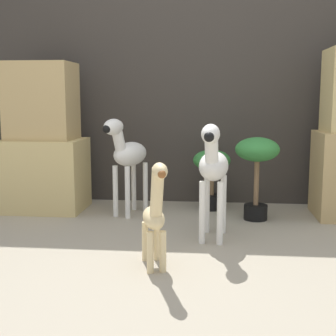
{
  "coord_description": "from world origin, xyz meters",
  "views": [
    {
      "loc": [
        0.14,
        -2.31,
        0.89
      ],
      "look_at": [
        -0.18,
        0.89,
        0.41
      ],
      "focal_mm": 50.0,
      "sensor_mm": 36.0,
      "label": 1
    }
  ],
  "objects": [
    {
      "name": "potted_palm_front",
      "position": [
        0.12,
        1.38,
        0.34
      ],
      "size": [
        0.3,
        0.3,
        0.48
      ],
      "color": "black",
      "rests_on": "ground_plane"
    },
    {
      "name": "zebra_left",
      "position": [
        -0.52,
        1.13,
        0.47
      ],
      "size": [
        0.33,
        0.51,
        0.74
      ],
      "color": "white",
      "rests_on": "ground_plane"
    },
    {
      "name": "zebra_right",
      "position": [
        0.13,
        0.56,
        0.47
      ],
      "size": [
        0.22,
        0.51,
        0.74
      ],
      "color": "white",
      "rests_on": "ground_plane"
    },
    {
      "name": "giraffe_figurine",
      "position": [
        -0.16,
        0.02,
        0.3
      ],
      "size": [
        0.2,
        0.41,
        0.59
      ],
      "color": "beige",
      "rests_on": "ground_plane"
    },
    {
      "name": "potted_palm_back",
      "position": [
        0.44,
        1.1,
        0.44
      ],
      "size": [
        0.32,
        0.32,
        0.61
      ],
      "color": "black",
      "rests_on": "ground_plane"
    },
    {
      "name": "wall_back",
      "position": [
        0.0,
        1.68,
        1.1
      ],
      "size": [
        6.4,
        0.08,
        2.2
      ],
      "color": "#38332D",
      "rests_on": "ground_plane"
    },
    {
      "name": "rock_pillar_left",
      "position": [
        -1.21,
        1.25,
        0.52
      ],
      "size": [
        0.63,
        0.48,
        1.16
      ],
      "color": "#D1B775",
      "rests_on": "ground_plane"
    },
    {
      "name": "ground_plane",
      "position": [
        0.0,
        0.0,
        0.0
      ],
      "size": [
        14.0,
        14.0,
        0.0
      ],
      "primitive_type": "plane",
      "color": "#9E937F"
    }
  ]
}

